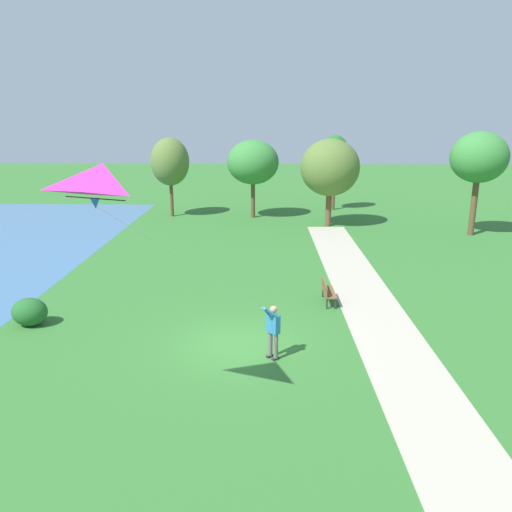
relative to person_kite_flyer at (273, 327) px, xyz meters
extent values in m
plane|color=#33702D|center=(-1.15, 0.96, -1.05)|extent=(120.00, 120.00, 0.00)
cube|color=#B7AD99|center=(3.90, 2.96, -1.04)|extent=(3.24, 32.05, 0.02)
cube|color=#232328|center=(0.09, -0.08, -1.02)|extent=(0.24, 0.25, 0.06)
cylinder|color=slate|center=(0.10, -0.07, -0.60)|extent=(0.14, 0.14, 0.82)
cube|color=#232328|center=(-0.09, 0.08, -1.02)|extent=(0.24, 0.25, 0.06)
cylinder|color=slate|center=(-0.07, 0.10, -0.60)|extent=(0.14, 0.14, 0.82)
cube|color=teal|center=(0.02, 0.02, 0.11)|extent=(0.44, 0.43, 0.60)
sphere|color=tan|center=(0.02, 0.02, 0.57)|extent=(0.22, 0.22, 0.22)
ellipsoid|color=tan|center=(0.03, 0.03, 0.61)|extent=(0.32, 0.32, 0.13)
cylinder|color=teal|center=(-0.07, -0.21, 0.56)|extent=(0.56, 0.26, 0.43)
cylinder|color=teal|center=(-0.20, -0.08, 0.56)|extent=(0.23, 0.56, 0.43)
sphere|color=tan|center=(-0.25, -0.26, 0.69)|extent=(0.10, 0.10, 0.10)
pyramid|color=#E02D9E|center=(-3.66, -3.68, 4.89)|extent=(1.76, 1.22, 0.58)
cone|color=blue|center=(-3.77, -4.00, 4.52)|extent=(0.26, 0.26, 0.22)
cylinder|color=black|center=(-3.77, -4.00, 4.63)|extent=(1.44, 0.53, 0.02)
cylinder|color=silver|center=(-2.01, -2.13, 2.58)|extent=(3.54, 3.76, 3.78)
cube|color=brown|center=(2.25, 4.91, -0.60)|extent=(0.48, 1.51, 0.05)
cube|color=brown|center=(2.06, 4.91, -0.37)|extent=(0.08, 1.50, 0.40)
cube|color=#2D2D33|center=(2.40, 5.59, -0.82)|extent=(0.06, 0.06, 0.45)
cube|color=#2D2D33|center=(2.08, 5.58, -0.82)|extent=(0.06, 0.06, 0.45)
cube|color=#2D2D33|center=(2.43, 4.25, -0.82)|extent=(0.06, 0.06, 0.45)
cube|color=#2D2D33|center=(2.11, 4.24, -0.82)|extent=(0.06, 0.06, 0.45)
cylinder|color=brown|center=(-1.46, 22.05, 0.38)|extent=(0.30, 0.30, 2.86)
ellipsoid|color=#387F38|center=(-1.46, 22.05, 2.90)|extent=(3.65, 3.38, 3.11)
cylinder|color=brown|center=(4.67, 25.26, 0.35)|extent=(0.25, 0.25, 2.80)
ellipsoid|color=#236628|center=(4.67, 25.26, 2.95)|extent=(2.22, 1.81, 3.41)
cylinder|color=brown|center=(3.67, 19.31, 0.25)|extent=(0.38, 0.38, 2.59)
ellipsoid|color=#567033|center=(3.67, 19.31, 2.84)|extent=(3.85, 3.67, 3.70)
cylinder|color=brown|center=(-7.40, 22.32, 0.33)|extent=(0.25, 0.25, 2.76)
ellipsoid|color=#567033|center=(-7.40, 22.32, 2.90)|extent=(2.74, 2.86, 3.39)
cylinder|color=brown|center=(12.29, 17.03, 0.80)|extent=(0.37, 0.37, 3.70)
ellipsoid|color=#387F38|center=(12.29, 17.03, 3.72)|extent=(3.40, 3.12, 3.06)
ellipsoid|color=#236028|center=(-8.71, 2.29, -0.54)|extent=(1.26, 1.01, 1.02)
camera|label=1|loc=(-0.03, -14.62, 6.40)|focal=36.16mm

